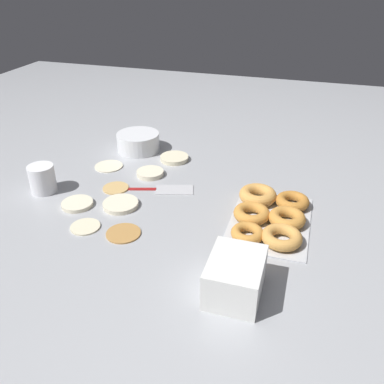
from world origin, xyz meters
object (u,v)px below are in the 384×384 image
Objects in this scene: pancake_6 at (174,158)px; spatula at (165,189)px; pancake_5 at (85,226)px; batter_bowl at (138,142)px; pancake_7 at (123,233)px; donut_tray at (270,215)px; pancake_3 at (116,187)px; pancake_0 at (121,204)px; pancake_1 at (109,166)px; paper_cup at (42,179)px; pancake_2 at (150,173)px; pancake_4 at (77,204)px; container_stack at (235,277)px.

pancake_6 is 0.39× the size of spatula.
pancake_5 is 0.51× the size of batter_bowl.
pancake_5 and pancake_7 have the same top height.
pancake_3 is at bearing 85.74° from donut_tray.
pancake_0 is 1.07× the size of pancake_1.
spatula is at bearing -27.95° from pancake_5.
pancake_3 is 0.94× the size of paper_cup.
pancake_1 is 1.07× the size of pancake_2.
pancake_3 is 0.14m from pancake_4.
spatula is (-0.26, -0.20, -0.03)m from batter_bowl.
pancake_3 is 1.01× the size of pancake_5.
pancake_4 is (-0.03, 0.12, -0.00)m from pancake_0.
spatula is (0.12, -0.36, -0.04)m from paper_cup.
pancake_4 is (-0.24, 0.13, -0.00)m from pancake_2.
pancake_3 is 0.49m from donut_tray.
donut_tray is 2.13× the size of container_stack.
spatula is at bearing -35.58° from pancake_0.
pancake_6 is at bearing -59.47° from pancake_1.
pancake_1 is 0.67× the size of container_stack.
pancake_6 is at bearing -105.04° from batter_bowl.
pancake_2 is 0.62× the size of container_stack.
pancake_6 is 0.33× the size of donut_tray.
pancake_5 is 0.31× the size of spatula.
pancake_5 is at bearing 74.10° from container_stack.
pancake_3 is at bearing 149.43° from pancake_2.
pancake_4 is 0.27m from spatula.
pancake_7 is at bearing -160.68° from batter_bowl.
spatula is at bearing -76.18° from pancake_3.
pancake_3 is at bearing -170.38° from batter_bowl.
pancake_2 is at bearing -95.84° from pancake_1.
pancake_0 reaches higher than pancake_4.
pancake_2 is 0.28m from pancake_4.
pancake_7 is 0.40m from donut_tray.
pancake_6 is 0.47m from pancake_7.
batter_bowl is (0.39, 0.11, 0.03)m from pancake_0.
paper_cup reaches higher than donut_tray.
pancake_0 is 1.28× the size of pancake_3.
batter_bowl reaches higher than pancake_5.
container_stack reaches higher than pancake_4.
pancake_7 is (-0.35, -0.22, 0.00)m from pancake_1.
batter_bowl is (0.04, 0.16, 0.03)m from pancake_6.
pancake_6 is (0.34, -0.05, 0.00)m from pancake_0.
container_stack reaches higher than paper_cup.
pancake_1 is at bearing 48.94° from container_stack.
pancake_1 is 0.23m from pancake_6.
donut_tray is 0.34m from spatula.
pancake_0 is 0.43m from donut_tray.
pancake_1 is at bearing 32.46° from pancake_7.
pancake_2 is (-0.02, -0.16, 0.00)m from pancake_1.
pancake_1 is 0.26m from pancake_4.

